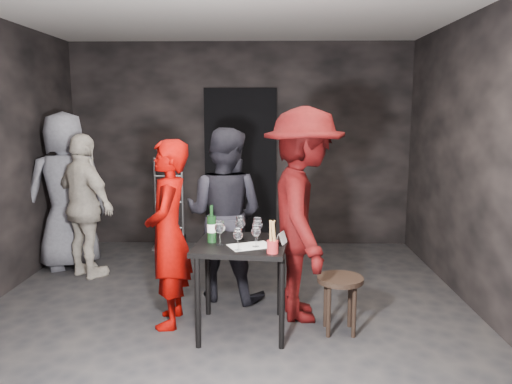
{
  "coord_description": "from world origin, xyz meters",
  "views": [
    {
      "loc": [
        0.36,
        -4.18,
        1.8
      ],
      "look_at": [
        0.26,
        0.25,
        1.08
      ],
      "focal_mm": 35.0,
      "sensor_mm": 36.0,
      "label": 1
    }
  ],
  "objects_px": {
    "tasting_table": "(242,254)",
    "stool": "(340,287)",
    "woman_black": "(224,206)",
    "man_maroon": "(304,190)",
    "breadstick_cup": "(273,237)",
    "server_red": "(168,229)",
    "wine_bottle": "(212,228)",
    "bystander_grey": "(66,175)",
    "bystander_cream": "(85,203)",
    "hand_truck": "(169,231)"
  },
  "relations": [
    {
      "from": "woman_black",
      "to": "man_maroon",
      "type": "xyz_separation_m",
      "value": [
        0.72,
        -0.44,
        0.22
      ]
    },
    {
      "from": "tasting_table",
      "to": "stool",
      "type": "bearing_deg",
      "value": -1.15
    },
    {
      "from": "hand_truck",
      "to": "bystander_cream",
      "type": "relative_size",
      "value": 0.73
    },
    {
      "from": "wine_bottle",
      "to": "bystander_cream",
      "type": "bearing_deg",
      "value": 138.98
    },
    {
      "from": "man_maroon",
      "to": "breadstick_cup",
      "type": "relative_size",
      "value": 8.45
    },
    {
      "from": "stool",
      "to": "breadstick_cup",
      "type": "bearing_deg",
      "value": -153.23
    },
    {
      "from": "woman_black",
      "to": "breadstick_cup",
      "type": "bearing_deg",
      "value": 130.43
    },
    {
      "from": "hand_truck",
      "to": "man_maroon",
      "type": "distance_m",
      "value": 2.92
    },
    {
      "from": "server_red",
      "to": "breadstick_cup",
      "type": "distance_m",
      "value": 0.97
    },
    {
      "from": "stool",
      "to": "man_maroon",
      "type": "distance_m",
      "value": 0.86
    },
    {
      "from": "hand_truck",
      "to": "server_red",
      "type": "height_order",
      "value": "server_red"
    },
    {
      "from": "tasting_table",
      "to": "server_red",
      "type": "relative_size",
      "value": 0.45
    },
    {
      "from": "stool",
      "to": "bystander_grey",
      "type": "xyz_separation_m",
      "value": [
        -2.89,
        1.67,
        0.7
      ]
    },
    {
      "from": "tasting_table",
      "to": "breadstick_cup",
      "type": "distance_m",
      "value": 0.44
    },
    {
      "from": "tasting_table",
      "to": "woman_black",
      "type": "relative_size",
      "value": 0.41
    },
    {
      "from": "wine_bottle",
      "to": "breadstick_cup",
      "type": "xyz_separation_m",
      "value": [
        0.49,
        -0.3,
        0.0
      ]
    },
    {
      "from": "stool",
      "to": "man_maroon",
      "type": "relative_size",
      "value": 0.21
    },
    {
      "from": "stool",
      "to": "woman_black",
      "type": "relative_size",
      "value": 0.26
    },
    {
      "from": "bystander_cream",
      "to": "wine_bottle",
      "type": "height_order",
      "value": "bystander_cream"
    },
    {
      "from": "bystander_grey",
      "to": "breadstick_cup",
      "type": "relative_size",
      "value": 8.05
    },
    {
      "from": "wine_bottle",
      "to": "tasting_table",
      "type": "bearing_deg",
      "value": -1.27
    },
    {
      "from": "server_red",
      "to": "bystander_grey",
      "type": "height_order",
      "value": "bystander_grey"
    },
    {
      "from": "tasting_table",
      "to": "wine_bottle",
      "type": "xyz_separation_m",
      "value": [
        -0.24,
        0.01,
        0.22
      ]
    },
    {
      "from": "man_maroon",
      "to": "bystander_grey",
      "type": "xyz_separation_m",
      "value": [
        -2.61,
        1.35,
        -0.05
      ]
    },
    {
      "from": "tasting_table",
      "to": "wine_bottle",
      "type": "distance_m",
      "value": 0.32
    },
    {
      "from": "tasting_table",
      "to": "stool",
      "type": "xyz_separation_m",
      "value": [
        0.8,
        -0.02,
        -0.27
      ]
    },
    {
      "from": "bystander_grey",
      "to": "wine_bottle",
      "type": "distance_m",
      "value": 2.48
    },
    {
      "from": "stool",
      "to": "woman_black",
      "type": "xyz_separation_m",
      "value": [
        -1.01,
        0.76,
        0.53
      ]
    },
    {
      "from": "breadstick_cup",
      "to": "wine_bottle",
      "type": "bearing_deg",
      "value": 148.34
    },
    {
      "from": "woman_black",
      "to": "breadstick_cup",
      "type": "xyz_separation_m",
      "value": [
        0.45,
        -1.04,
        -0.04
      ]
    },
    {
      "from": "tasting_table",
      "to": "hand_truck",
      "type": "bearing_deg",
      "value": 113.45
    },
    {
      "from": "bystander_cream",
      "to": "breadstick_cup",
      "type": "bearing_deg",
      "value": 177.89
    },
    {
      "from": "man_maroon",
      "to": "breadstick_cup",
      "type": "height_order",
      "value": "man_maroon"
    },
    {
      "from": "bystander_cream",
      "to": "bystander_grey",
      "type": "xyz_separation_m",
      "value": [
        -0.32,
        0.33,
        0.26
      ]
    },
    {
      "from": "tasting_table",
      "to": "woman_black",
      "type": "xyz_separation_m",
      "value": [
        -0.2,
        0.75,
        0.26
      ]
    },
    {
      "from": "stool",
      "to": "wine_bottle",
      "type": "relative_size",
      "value": 1.54
    },
    {
      "from": "stool",
      "to": "man_maroon",
      "type": "height_order",
      "value": "man_maroon"
    },
    {
      "from": "man_maroon",
      "to": "breadstick_cup",
      "type": "bearing_deg",
      "value": 152.53
    },
    {
      "from": "man_maroon",
      "to": "bystander_cream",
      "type": "xyz_separation_m",
      "value": [
        -2.28,
        1.03,
        -0.31
      ]
    },
    {
      "from": "stool",
      "to": "server_red",
      "type": "distance_m",
      "value": 1.5
    },
    {
      "from": "woman_black",
      "to": "breadstick_cup",
      "type": "relative_size",
      "value": 6.79
    },
    {
      "from": "tasting_table",
      "to": "server_red",
      "type": "bearing_deg",
      "value": 168.73
    },
    {
      "from": "hand_truck",
      "to": "server_red",
      "type": "distance_m",
      "value": 2.55
    },
    {
      "from": "stool",
      "to": "breadstick_cup",
      "type": "relative_size",
      "value": 1.75
    },
    {
      "from": "bystander_cream",
      "to": "bystander_grey",
      "type": "distance_m",
      "value": 0.53
    },
    {
      "from": "stool",
      "to": "man_maroon",
      "type": "bearing_deg",
      "value": 131.83
    },
    {
      "from": "server_red",
      "to": "man_maroon",
      "type": "bearing_deg",
      "value": 95.3
    },
    {
      "from": "woman_black",
      "to": "bystander_grey",
      "type": "xyz_separation_m",
      "value": [
        -1.88,
        0.91,
        0.17
      ]
    },
    {
      "from": "server_red",
      "to": "woman_black",
      "type": "distance_m",
      "value": 0.75
    },
    {
      "from": "breadstick_cup",
      "to": "stool",
      "type": "bearing_deg",
      "value": 26.77
    }
  ]
}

